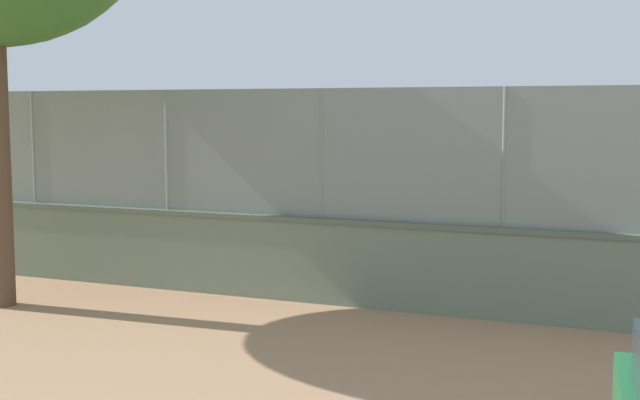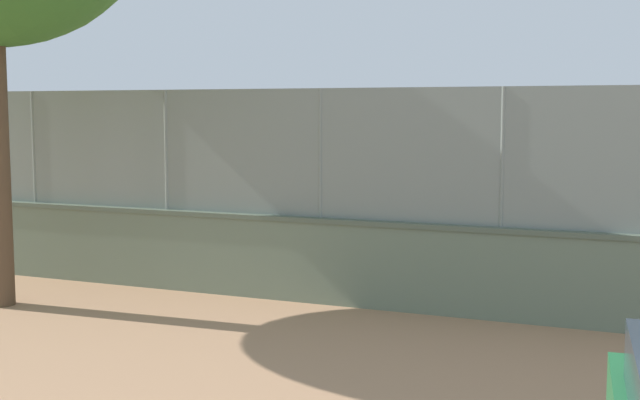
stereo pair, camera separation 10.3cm
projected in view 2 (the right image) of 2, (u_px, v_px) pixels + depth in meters
The scene contains 7 objects.
ground_plane at pixel (462, 223), 24.39m from camera, with size 260.00×260.00×0.00m, color tan.
perimeter_wall at pixel (242, 254), 14.87m from camera, with size 27.66×1.23×1.45m.
fence_panel_on_wall at pixel (241, 151), 14.68m from camera, with size 27.16×0.85×2.15m.
player_at_service_line at pixel (190, 224), 17.78m from camera, with size 0.88×0.69×1.47m.
player_crossing_court at pixel (232, 196), 22.03m from camera, with size 0.99×0.85×1.70m.
sports_ball at pixel (563, 262), 17.60m from camera, with size 0.19×0.19×0.19m, color #3399D8.
spare_ball_by_wall at pixel (274, 271), 16.90m from camera, with size 0.09×0.09×0.09m, color #3399D8.
Camera 2 is at (-4.90, 24.03, 3.25)m, focal length 47.65 mm.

